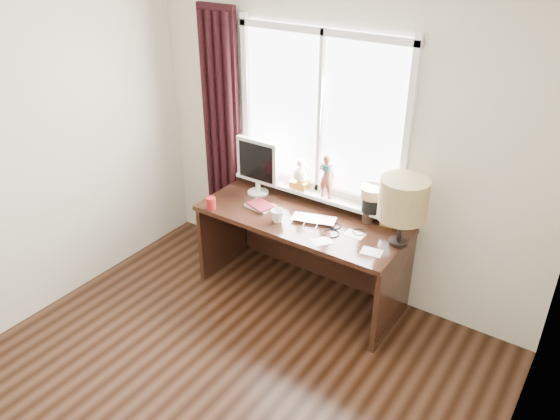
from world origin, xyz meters
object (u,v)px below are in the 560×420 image
Objects in this scene: red_cup at (211,203)px; desk at (307,238)px; monitor at (257,164)px; table_lamp at (403,200)px; mug at (277,215)px; laptop at (314,220)px.

desk is (0.68, 0.40, -0.29)m from red_cup.
table_lamp is (1.34, -0.09, 0.09)m from monitor.
red_cup is at bearing -166.39° from table_lamp.
mug is 0.22× the size of monitor.
laptop is 0.72m from monitor.
table_lamp reaches higher than laptop.
laptop is 0.20× the size of desk.
laptop is 0.67× the size of table_lamp.
desk is 1.00m from table_lamp.
laptop is 0.71× the size of monitor.
table_lamp is (0.80, -0.04, 0.61)m from desk.
laptop is at bearing -12.50° from monitor.
mug is 1.05× the size of red_cup.
desk is at bearing 30.08° from red_cup.
monitor reaches higher than red_cup.
mug is at bearing -166.18° from table_lamp.
mug is 0.06× the size of desk.
laptop is 3.24× the size of mug.
laptop is 0.86m from red_cup.
monitor reaches higher than mug.
laptop is at bearing 20.48° from red_cup.
desk is (0.12, 0.26, -0.30)m from mug.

